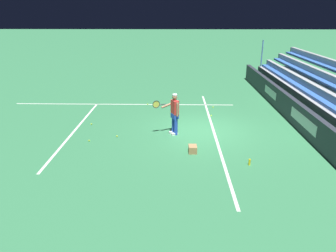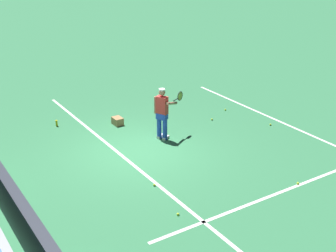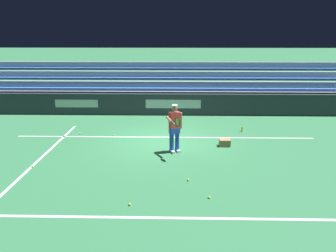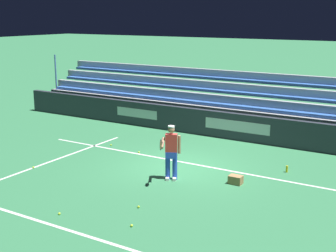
{
  "view_description": "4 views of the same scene",
  "coord_description": "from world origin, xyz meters",
  "px_view_note": "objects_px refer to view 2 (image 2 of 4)",
  "views": [
    {
      "loc": [
        -13.26,
        1.16,
        4.9
      ],
      "look_at": [
        -1.22,
        1.44,
        0.64
      ],
      "focal_mm": 35.0,
      "sensor_mm": 36.0,
      "label": 1
    },
    {
      "loc": [
        11.39,
        -6.16,
        6.31
      ],
      "look_at": [
        0.39,
        0.89,
        0.8
      ],
      "focal_mm": 50.0,
      "sensor_mm": 36.0,
      "label": 2
    },
    {
      "loc": [
        -0.44,
        12.13,
        4.1
      ],
      "look_at": [
        -0.18,
        1.13,
        0.95
      ],
      "focal_mm": 35.0,
      "sensor_mm": 36.0,
      "label": 3
    },
    {
      "loc": [
        -7.5,
        13.02,
        5.02
      ],
      "look_at": [
        0.59,
        -0.27,
        1.29
      ],
      "focal_mm": 50.0,
      "sensor_mm": 36.0,
      "label": 4
    }
  ],
  "objects_px": {
    "tennis_ball_stray_back": "(298,183)",
    "tennis_ball_midcourt": "(270,125)",
    "tennis_player": "(163,113)",
    "tennis_ball_far_left": "(212,119)",
    "ball_box_cardboard": "(118,121)",
    "water_bottle": "(57,123)",
    "tennis_ball_by_box": "(225,110)",
    "tennis_ball_toward_net": "(178,214)",
    "tennis_ball_far_right": "(154,185)"
  },
  "relations": [
    {
      "from": "tennis_ball_stray_back",
      "to": "tennis_ball_midcourt",
      "type": "relative_size",
      "value": 1.0
    },
    {
      "from": "tennis_player",
      "to": "tennis_ball_far_left",
      "type": "xyz_separation_m",
      "value": [
        -0.4,
        2.34,
        -0.86
      ]
    },
    {
      "from": "ball_box_cardboard",
      "to": "water_bottle",
      "type": "xyz_separation_m",
      "value": [
        -1.0,
        -1.85,
        -0.02
      ]
    },
    {
      "from": "tennis_ball_by_box",
      "to": "tennis_ball_toward_net",
      "type": "height_order",
      "value": "same"
    },
    {
      "from": "water_bottle",
      "to": "tennis_ball_toward_net",
      "type": "bearing_deg",
      "value": 4.05
    },
    {
      "from": "tennis_ball_toward_net",
      "to": "tennis_ball_far_left",
      "type": "bearing_deg",
      "value": 134.84
    },
    {
      "from": "water_bottle",
      "to": "tennis_ball_by_box",
      "type": "bearing_deg",
      "value": 71.51
    },
    {
      "from": "tennis_ball_toward_net",
      "to": "tennis_ball_midcourt",
      "type": "height_order",
      "value": "same"
    },
    {
      "from": "tennis_ball_by_box",
      "to": "water_bottle",
      "type": "height_order",
      "value": "water_bottle"
    },
    {
      "from": "tennis_player",
      "to": "tennis_ball_midcourt",
      "type": "xyz_separation_m",
      "value": [
        1.09,
        3.75,
        -0.86
      ]
    },
    {
      "from": "ball_box_cardboard",
      "to": "tennis_ball_toward_net",
      "type": "xyz_separation_m",
      "value": [
        5.84,
        -1.37,
        -0.1
      ]
    },
    {
      "from": "tennis_player",
      "to": "tennis_ball_stray_back",
      "type": "xyz_separation_m",
      "value": [
        4.48,
        1.47,
        -0.86
      ]
    },
    {
      "from": "tennis_player",
      "to": "tennis_ball_far_left",
      "type": "bearing_deg",
      "value": 99.67
    },
    {
      "from": "ball_box_cardboard",
      "to": "tennis_ball_far_left",
      "type": "height_order",
      "value": "ball_box_cardboard"
    },
    {
      "from": "tennis_ball_midcourt",
      "to": "tennis_player",
      "type": "bearing_deg",
      "value": -106.18
    },
    {
      "from": "tennis_player",
      "to": "tennis_ball_by_box",
      "type": "bearing_deg",
      "value": 105.04
    },
    {
      "from": "tennis_ball_toward_net",
      "to": "tennis_ball_far_right",
      "type": "height_order",
      "value": "same"
    },
    {
      "from": "tennis_player",
      "to": "water_bottle",
      "type": "height_order",
      "value": "tennis_player"
    },
    {
      "from": "tennis_player",
      "to": "tennis_ball_midcourt",
      "type": "relative_size",
      "value": 25.98
    },
    {
      "from": "tennis_ball_far_left",
      "to": "tennis_ball_far_right",
      "type": "height_order",
      "value": "same"
    },
    {
      "from": "tennis_player",
      "to": "tennis_ball_by_box",
      "type": "relative_size",
      "value": 25.98
    },
    {
      "from": "ball_box_cardboard",
      "to": "tennis_ball_toward_net",
      "type": "height_order",
      "value": "ball_box_cardboard"
    },
    {
      "from": "tennis_ball_far_left",
      "to": "tennis_ball_far_right",
      "type": "xyz_separation_m",
      "value": [
        2.87,
        -4.15,
        0.0
      ]
    },
    {
      "from": "ball_box_cardboard",
      "to": "tennis_ball_midcourt",
      "type": "xyz_separation_m",
      "value": [
        2.96,
        4.45,
        -0.1
      ]
    },
    {
      "from": "tennis_ball_toward_net",
      "to": "ball_box_cardboard",
      "type": "bearing_deg",
      "value": 166.84
    },
    {
      "from": "tennis_ball_far_left",
      "to": "water_bottle",
      "type": "bearing_deg",
      "value": -116.91
    },
    {
      "from": "tennis_ball_by_box",
      "to": "tennis_ball_far_right",
      "type": "distance_m",
      "value": 6.17
    },
    {
      "from": "tennis_player",
      "to": "tennis_ball_far_right",
      "type": "height_order",
      "value": "tennis_player"
    },
    {
      "from": "tennis_ball_midcourt",
      "to": "water_bottle",
      "type": "distance_m",
      "value": 7.44
    },
    {
      "from": "tennis_ball_stray_back",
      "to": "tennis_player",
      "type": "bearing_deg",
      "value": -161.85
    },
    {
      "from": "ball_box_cardboard",
      "to": "tennis_ball_midcourt",
      "type": "relative_size",
      "value": 6.06
    },
    {
      "from": "tennis_ball_by_box",
      "to": "tennis_ball_far_right",
      "type": "bearing_deg",
      "value": -56.85
    },
    {
      "from": "ball_box_cardboard",
      "to": "tennis_ball_by_box",
      "type": "relative_size",
      "value": 6.06
    },
    {
      "from": "tennis_ball_midcourt",
      "to": "tennis_ball_far_right",
      "type": "bearing_deg",
      "value": -76.03
    },
    {
      "from": "ball_box_cardboard",
      "to": "tennis_ball_far_left",
      "type": "relative_size",
      "value": 6.06
    },
    {
      "from": "tennis_ball_stray_back",
      "to": "tennis_ball_midcourt",
      "type": "xyz_separation_m",
      "value": [
        -3.39,
        2.28,
        0.0
      ]
    },
    {
      "from": "tennis_ball_by_box",
      "to": "tennis_ball_toward_net",
      "type": "relative_size",
      "value": 1.0
    },
    {
      "from": "tennis_ball_toward_net",
      "to": "tennis_ball_midcourt",
      "type": "bearing_deg",
      "value": 116.37
    },
    {
      "from": "tennis_ball_far_left",
      "to": "water_bottle",
      "type": "height_order",
      "value": "water_bottle"
    },
    {
      "from": "tennis_ball_midcourt",
      "to": "tennis_ball_by_box",
      "type": "bearing_deg",
      "value": -168.67
    },
    {
      "from": "tennis_ball_by_box",
      "to": "tennis_ball_midcourt",
      "type": "bearing_deg",
      "value": 11.33
    },
    {
      "from": "ball_box_cardboard",
      "to": "tennis_player",
      "type": "bearing_deg",
      "value": 20.31
    },
    {
      "from": "tennis_ball_far_right",
      "to": "ball_box_cardboard",
      "type": "bearing_deg",
      "value": 165.55
    },
    {
      "from": "ball_box_cardboard",
      "to": "tennis_ball_far_right",
      "type": "bearing_deg",
      "value": -14.45
    },
    {
      "from": "tennis_ball_toward_net",
      "to": "water_bottle",
      "type": "xyz_separation_m",
      "value": [
        -6.85,
        -0.48,
        0.08
      ]
    },
    {
      "from": "tennis_ball_toward_net",
      "to": "water_bottle",
      "type": "relative_size",
      "value": 0.3
    },
    {
      "from": "tennis_player",
      "to": "tennis_ball_far_right",
      "type": "xyz_separation_m",
      "value": [
        2.47,
        -1.81,
        -0.86
      ]
    },
    {
      "from": "tennis_ball_far_right",
      "to": "tennis_ball_toward_net",
      "type": "bearing_deg",
      "value": -9.34
    },
    {
      "from": "tennis_player",
      "to": "ball_box_cardboard",
      "type": "bearing_deg",
      "value": -159.69
    },
    {
      "from": "tennis_ball_by_box",
      "to": "tennis_ball_far_left",
      "type": "xyz_separation_m",
      "value": [
        0.5,
        -1.02,
        0.0
      ]
    }
  ]
}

